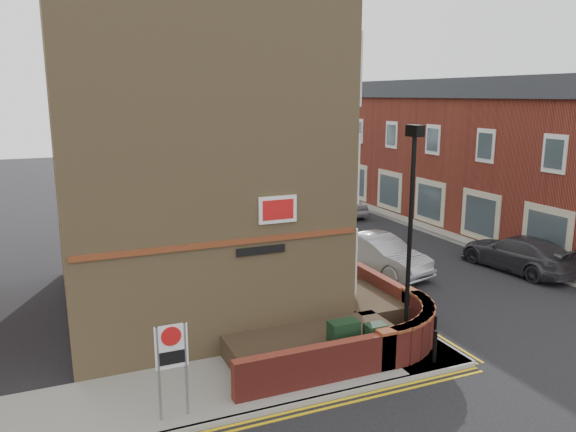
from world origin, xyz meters
The scene contains 27 objects.
ground centered at (0.00, 0.00, 0.00)m, with size 120.00×120.00×0.00m, color black.
pavement_corner centered at (-3.50, 1.50, 0.06)m, with size 13.00×3.00×0.12m, color gray.
pavement_main centered at (2.00, 16.00, 0.06)m, with size 2.00×32.00×0.12m, color gray.
pavement_far centered at (13.00, 13.00, 0.06)m, with size 4.00×40.00×0.12m, color gray.
kerb_side centered at (-3.50, 0.00, 0.06)m, with size 13.00×0.15×0.12m, color gray.
kerb_main_near centered at (3.00, 16.00, 0.06)m, with size 0.15×32.00×0.12m, color gray.
kerb_main_far centered at (11.00, 13.00, 0.06)m, with size 0.15×40.00×0.12m, color gray.
yellow_lines_side centered at (-3.50, -0.25, 0.01)m, with size 13.00×0.28×0.01m, color gold.
yellow_lines_main centered at (3.25, 16.00, 0.01)m, with size 0.28×32.00×0.01m, color gold.
corner_building centered at (-2.84, 8.00, 6.23)m, with size 8.95×10.40×13.60m.
garden_wall centered at (0.00, 2.50, 0.00)m, with size 6.80×6.00×1.20m, color maroon, non-canonical shape.
lamppost centered at (1.60, 1.20, 3.34)m, with size 0.25×0.50×6.30m.
utility_cabinet_large centered at (-0.30, 1.30, 0.72)m, with size 0.80×0.45×1.20m, color black.
utility_cabinet_small centered at (0.50, 1.00, 0.67)m, with size 0.55×0.40×1.10m, color black.
bollard_near centered at (2.00, 0.40, 0.57)m, with size 0.11×0.11×0.90m, color black.
bollard_far centered at (2.60, 1.20, 0.57)m, with size 0.11×0.11×0.90m, color black.
zone_sign centered at (-5.00, 0.50, 1.64)m, with size 0.72×0.07×2.20m.
far_terrace centered at (14.50, 17.00, 4.04)m, with size 5.40×30.40×8.00m.
far_terrace_cream centered at (14.50, 38.00, 4.05)m, with size 5.40×12.40×8.00m.
tree_near centered at (2.00, 14.05, 4.70)m, with size 3.64×3.65×6.70m.
tree_mid centered at (2.00, 22.05, 5.20)m, with size 4.03×4.03×7.42m.
tree_far centered at (2.00, 30.05, 4.91)m, with size 3.81×3.81×7.00m.
traffic_light_assembly centered at (2.40, 25.00, 2.78)m, with size 0.20×0.16×4.20m.
silver_car_near centered at (5.00, 8.04, 0.77)m, with size 1.63×4.69×1.54m, color #999AA0.
red_car_main centered at (3.60, 20.56, 0.75)m, with size 2.50×5.43×1.51m, color maroon.
grey_car_far centered at (10.50, 6.00, 0.73)m, with size 2.05×5.04×1.46m, color #313036.
silver_car_far centered at (9.00, 18.44, 0.67)m, with size 1.57×3.91×1.33m, color silver.
Camera 1 is at (-7.08, -10.90, 7.18)m, focal length 35.00 mm.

